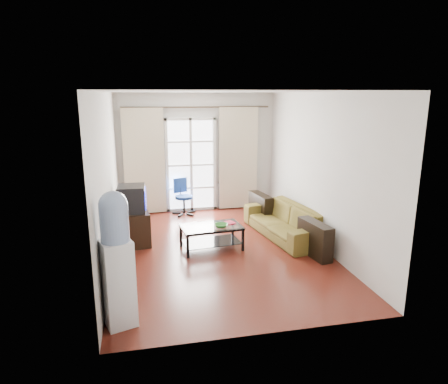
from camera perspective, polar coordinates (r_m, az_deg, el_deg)
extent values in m
plane|color=maroon|center=(7.10, -0.69, -8.21)|extent=(5.20, 5.20, 0.00)
plane|color=white|center=(6.58, -0.76, 14.15)|extent=(5.20, 5.20, 0.00)
cube|color=silver|center=(9.24, -3.88, 5.62)|extent=(3.60, 0.02, 2.70)
cube|color=silver|center=(4.26, 6.10, -4.17)|extent=(3.60, 0.02, 2.70)
cube|color=silver|center=(6.61, -16.24, 1.81)|extent=(0.02, 5.20, 2.70)
cube|color=silver|center=(7.27, 13.35, 3.05)|extent=(0.02, 5.20, 2.70)
cube|color=white|center=(9.22, -4.74, 3.86)|extent=(1.01, 0.02, 2.04)
cube|color=white|center=(9.20, -4.73, 3.84)|extent=(1.16, 0.06, 2.15)
cylinder|color=#4C3F2D|center=(9.05, -3.90, 12.01)|extent=(3.30, 0.04, 0.04)
cube|color=beige|center=(9.05, -11.32, 4.26)|extent=(0.90, 0.07, 2.35)
cube|color=beige|center=(9.32, 2.05, 4.79)|extent=(0.90, 0.07, 2.35)
cube|color=gray|center=(9.48, 1.10, -0.42)|extent=(0.64, 0.12, 0.64)
imported|color=brown|center=(7.74, 8.62, -4.13)|extent=(2.29, 1.44, 0.60)
cube|color=silver|center=(6.99, -1.82, -4.92)|extent=(1.10, 0.71, 0.01)
cube|color=black|center=(7.09, -1.80, -7.12)|extent=(1.03, 0.64, 0.01)
cube|color=black|center=(6.70, -5.20, -7.71)|extent=(0.04, 0.04, 0.42)
cube|color=black|center=(6.97, 2.72, -6.80)|extent=(0.04, 0.04, 0.42)
cube|color=black|center=(7.19, -6.19, -6.22)|extent=(0.04, 0.04, 0.42)
cube|color=black|center=(7.44, 1.23, -5.43)|extent=(0.04, 0.04, 0.42)
imported|color=#379959|center=(6.92, -0.42, -4.81)|extent=(0.34, 0.34, 0.06)
imported|color=#A41425|center=(7.10, 0.36, -4.49)|extent=(0.28, 0.30, 0.02)
cube|color=black|center=(7.18, -0.04, -4.27)|extent=(0.16, 0.07, 0.02)
cube|color=black|center=(7.51, -12.98, -4.82)|extent=(0.66, 0.90, 0.61)
cube|color=black|center=(7.30, -13.05, -0.92)|extent=(0.49, 0.53, 0.47)
cube|color=#0C19E5|center=(7.29, -11.16, -0.85)|extent=(0.03, 0.41, 0.35)
cube|color=black|center=(7.31, -14.66, -0.99)|extent=(0.16, 0.35, 0.31)
cylinder|color=black|center=(9.09, -5.72, -1.93)|extent=(0.04, 0.04, 0.41)
cylinder|color=navy|center=(9.04, -5.75, -0.73)|extent=(0.39, 0.39, 0.06)
cube|color=navy|center=(9.14, -6.27, 0.98)|extent=(0.32, 0.15, 0.34)
cube|color=silver|center=(4.90, -14.85, -12.51)|extent=(0.42, 0.42, 1.05)
cylinder|color=#7C93C0|center=(4.63, -15.41, -4.32)|extent=(0.32, 0.32, 0.42)
sphere|color=#7C93C0|center=(4.57, -15.58, -1.82)|extent=(0.32, 0.32, 0.32)
cube|color=black|center=(4.80, -13.19, -8.32)|extent=(0.08, 0.14, 0.11)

